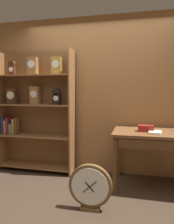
# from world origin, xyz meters

# --- Properties ---
(ground_plane) EXTENTS (10.00, 10.00, 0.00)m
(ground_plane) POSITION_xyz_m (0.00, 0.00, 0.00)
(ground_plane) COLOR #3D2D21
(back_wood_panel) EXTENTS (4.80, 0.05, 2.60)m
(back_wood_panel) POSITION_xyz_m (0.00, 1.32, 1.30)
(back_wood_panel) COLOR #9E6B3D
(back_wood_panel) RESTS_ON ground
(bookshelf) EXTENTS (1.34, 0.32, 2.05)m
(bookshelf) POSITION_xyz_m (-1.13, 1.12, 1.06)
(bookshelf) COLOR brown
(bookshelf) RESTS_ON ground
(workbench) EXTENTS (1.37, 0.74, 0.82)m
(workbench) POSITION_xyz_m (0.96, 0.86, 0.73)
(workbench) COLOR brown
(workbench) RESTS_ON ground
(toolbox_small) EXTENTS (0.21, 0.13, 0.09)m
(toolbox_small) POSITION_xyz_m (0.73, 0.85, 0.86)
(toolbox_small) COLOR maroon
(toolbox_small) RESTS_ON workbench
(open_repair_manual) EXTENTS (0.20, 0.25, 0.02)m
(open_repair_manual) POSITION_xyz_m (0.85, 0.76, 0.83)
(open_repair_manual) COLOR silver
(open_repair_manual) RESTS_ON workbench
(round_clock_large) EXTENTS (0.51, 0.11, 0.55)m
(round_clock_large) POSITION_xyz_m (0.09, 0.10, 0.28)
(round_clock_large) COLOR brown
(round_clock_large) RESTS_ON ground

